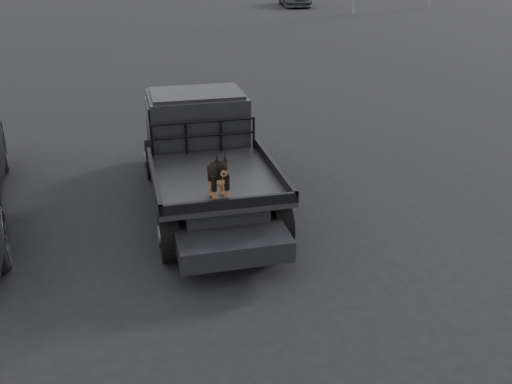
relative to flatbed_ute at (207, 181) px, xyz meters
name	(u,v)px	position (x,y,z in m)	size (l,w,h in m)	color
ground	(189,260)	(-0.58, -1.81, -0.46)	(120.00, 120.00, 0.00)	black
flatbed_ute	(207,181)	(0.00, 0.00, 0.00)	(2.00, 5.40, 0.92)	black
ute_cab	(197,116)	(0.00, 0.95, 0.90)	(1.72, 1.30, 0.88)	black
headache_rack	(204,137)	(0.00, 0.20, 0.74)	(1.80, 0.08, 0.55)	black
dog	(218,176)	(-0.11, -1.81, 0.83)	(0.32, 0.60, 0.74)	black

